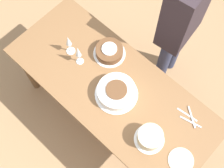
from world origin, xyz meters
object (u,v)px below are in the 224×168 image
cake_center_white (116,92)px  wine_glass_near (69,42)px  person_cutting (182,20)px  cake_back_decorated (150,137)px  wine_glass_far (78,52)px  cake_front_chocolate (109,51)px

cake_center_white → wine_glass_near: wine_glass_near is taller
cake_center_white → person_cutting: size_ratio=0.21×
cake_back_decorated → wine_glass_far: bearing=-7.2°
cake_front_chocolate → cake_back_decorated: bearing=155.4°
cake_front_chocolate → wine_glass_far: size_ratio=1.18×
cake_front_chocolate → wine_glass_near: size_ratio=1.23×
cake_center_white → person_cutting: 0.75m
cake_front_chocolate → wine_glass_near: bearing=38.2°
wine_glass_far → person_cutting: (-0.40, -0.73, 0.03)m
wine_glass_near → person_cutting: 0.88m
cake_center_white → person_cutting: (0.00, -0.74, 0.13)m
cake_back_decorated → wine_glass_near: bearing=-7.4°
wine_glass_near → person_cutting: (-0.52, -0.72, 0.04)m
cake_back_decorated → wine_glass_far: (0.80, -0.10, 0.09)m
wine_glass_near → wine_glass_far: wine_glass_far is taller
cake_center_white → wine_glass_near: size_ratio=1.56×
cake_front_chocolate → cake_back_decorated: size_ratio=1.18×
cake_center_white → person_cutting: bearing=-89.9°
wine_glass_far → cake_back_decorated: bearing=172.8°
cake_front_chocolate → person_cutting: bearing=-117.8°
wine_glass_near → wine_glass_far: bearing=171.5°
wine_glass_far → person_cutting: size_ratio=0.14×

